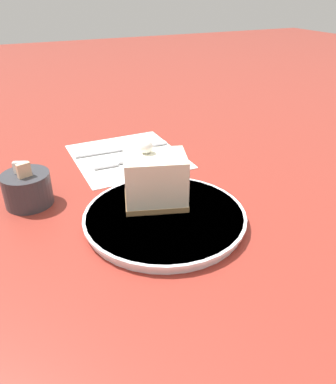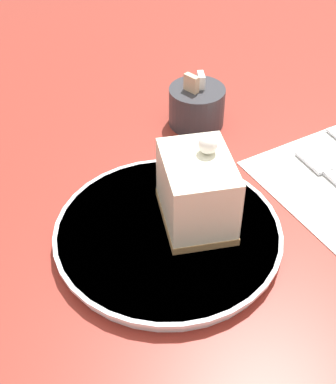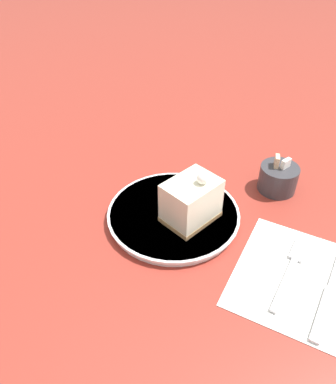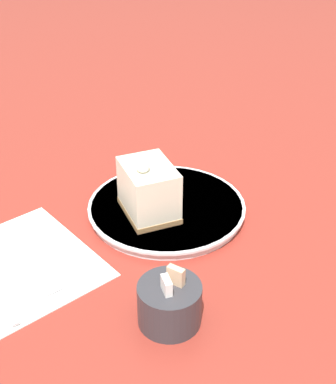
{
  "view_description": "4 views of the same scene",
  "coord_description": "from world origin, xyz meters",
  "views": [
    {
      "loc": [
        -0.41,
        0.17,
        0.31
      ],
      "look_at": [
        0.0,
        -0.02,
        0.05
      ],
      "focal_mm": 35.0,
      "sensor_mm": 36.0,
      "label": 1
    },
    {
      "loc": [
        -0.18,
        -0.35,
        0.41
      ],
      "look_at": [
        0.01,
        0.0,
        0.05
      ],
      "focal_mm": 50.0,
      "sensor_mm": 36.0,
      "label": 2
    },
    {
      "loc": [
        0.23,
        -0.45,
        0.46
      ],
      "look_at": [
        -0.01,
        -0.01,
        0.05
      ],
      "focal_mm": 35.0,
      "sensor_mm": 36.0,
      "label": 3
    },
    {
      "loc": [
        0.43,
        0.5,
        0.45
      ],
      "look_at": [
        0.01,
        -0.0,
        0.05
      ],
      "focal_mm": 50.0,
      "sensor_mm": 36.0,
      "label": 4
    }
  ],
  "objects": [
    {
      "name": "plate",
      "position": [
        0.01,
        -0.01,
        0.01
      ],
      "size": [
        0.23,
        0.23,
        0.02
      ],
      "color": "white",
      "rests_on": "ground_plane"
    },
    {
      "name": "ground_plane",
      "position": [
        0.0,
        0.0,
        0.0
      ],
      "size": [
        4.0,
        4.0,
        0.0
      ],
      "primitive_type": "plane",
      "color": "maroon"
    },
    {
      "name": "sugar_bowl",
      "position": [
        0.14,
        0.16,
        0.03
      ],
      "size": [
        0.07,
        0.07,
        0.07
      ],
      "color": "#333338",
      "rests_on": "ground_plane"
    },
    {
      "name": "cake_slice",
      "position": [
        0.04,
        -0.01,
        0.05
      ],
      "size": [
        0.09,
        0.11,
        0.1
      ],
      "rotation": [
        0.0,
        0.0,
        -0.31
      ],
      "color": "#9E7547",
      "rests_on": "plate"
    },
    {
      "name": "fork",
      "position": [
        0.22,
        -0.03,
        0.01
      ],
      "size": [
        0.02,
        0.16,
        0.0
      ],
      "rotation": [
        0.0,
        0.0,
        -0.04
      ],
      "color": "silver",
      "rests_on": "napkin"
    }
  ]
}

